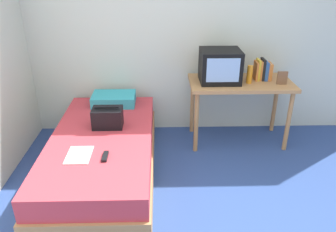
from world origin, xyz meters
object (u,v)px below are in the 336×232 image
(tv, at_px, (220,66))
(magazine, at_px, (79,155))
(pillow, at_px, (114,99))
(water_bottle, at_px, (250,74))
(book_row, at_px, (263,70))
(desk, at_px, (240,89))
(remote_dark, at_px, (105,156))
(handbag, at_px, (108,118))
(bed, at_px, (103,156))
(picture_frame, at_px, (282,78))

(tv, relative_size, magazine, 1.52)
(pillow, bearing_deg, magazine, -98.67)
(water_bottle, relative_size, pillow, 0.41)
(pillow, bearing_deg, water_bottle, -4.58)
(water_bottle, xyz_separation_m, book_row, (0.18, 0.12, 0.01))
(water_bottle, bearing_deg, desk, 139.98)
(tv, xyz_separation_m, remote_dark, (-1.15, -1.11, -0.46))
(tv, height_order, book_row, tv)
(pillow, distance_m, handbag, 0.58)
(bed, distance_m, tv, 1.60)
(book_row, distance_m, remote_dark, 2.06)
(picture_frame, xyz_separation_m, remote_dark, (-1.83, -1.00, -0.35))
(water_bottle, distance_m, remote_dark, 1.85)
(tv, bearing_deg, bed, -150.44)
(tv, relative_size, remote_dark, 2.82)
(bed, bearing_deg, picture_frame, 17.20)
(pillow, height_order, magazine, pillow)
(pillow, relative_size, magazine, 1.71)
(water_bottle, xyz_separation_m, remote_dark, (-1.47, -1.04, -0.38))
(book_row, distance_m, magazine, 2.23)
(picture_frame, relative_size, pillow, 0.29)
(book_row, bearing_deg, pillow, 179.96)
(tv, distance_m, remote_dark, 1.66)
(handbag, distance_m, magazine, 0.58)
(book_row, relative_size, pillow, 0.49)
(desk, bearing_deg, tv, 178.93)
(bed, xyz_separation_m, water_bottle, (1.57, 0.64, 0.63))
(desk, distance_m, tv, 0.37)
(water_bottle, height_order, picture_frame, water_bottle)
(book_row, relative_size, handbag, 0.81)
(tv, distance_m, water_bottle, 0.34)
(tv, height_order, water_bottle, tv)
(tv, height_order, handbag, tv)
(tv, distance_m, handbag, 1.36)
(picture_frame, relative_size, magazine, 0.50)
(bed, xyz_separation_m, desk, (1.50, 0.70, 0.43))
(book_row, relative_size, picture_frame, 1.66)
(bed, xyz_separation_m, handbag, (0.04, 0.18, 0.34))
(handbag, bearing_deg, desk, 19.64)
(bed, height_order, handbag, handbag)
(desk, relative_size, book_row, 4.79)
(handbag, bearing_deg, bed, -103.41)
(book_row, height_order, picture_frame, book_row)
(bed, distance_m, picture_frame, 2.10)
(handbag, relative_size, magazine, 1.03)
(water_bottle, bearing_deg, book_row, 34.14)
(bed, relative_size, book_row, 8.25)
(desk, height_order, book_row, book_row)
(book_row, bearing_deg, bed, -156.42)
(picture_frame, relative_size, remote_dark, 0.93)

